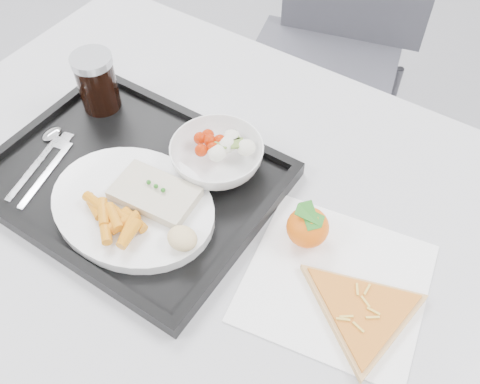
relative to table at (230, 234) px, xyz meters
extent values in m
cube|color=silver|center=(0.00, 0.00, 0.05)|extent=(1.20, 0.80, 0.03)
cylinder|color=#47474C|center=(-0.54, 0.34, -0.32)|extent=(0.04, 0.04, 0.72)
cube|color=#3C3C43|center=(-0.19, 0.72, -0.23)|extent=(0.51, 0.51, 0.04)
cylinder|color=#47474C|center=(-0.37, 0.54, -0.47)|extent=(0.03, 0.03, 0.43)
cylinder|color=#47474C|center=(-0.01, 0.54, -0.47)|extent=(0.03, 0.03, 0.43)
cylinder|color=#47474C|center=(-0.37, 0.90, -0.47)|extent=(0.03, 0.03, 0.43)
cylinder|color=#47474C|center=(-0.01, 0.90, -0.47)|extent=(0.03, 0.03, 0.43)
cube|color=black|center=(-0.16, -0.04, 0.07)|extent=(0.45, 0.35, 0.01)
cube|color=black|center=(-0.16, 0.12, 0.09)|extent=(0.45, 0.02, 0.01)
cube|color=black|center=(-0.16, -0.21, 0.09)|extent=(0.45, 0.02, 0.01)
cube|color=black|center=(0.05, -0.04, 0.09)|extent=(0.02, 0.32, 0.01)
cube|color=black|center=(-0.38, -0.04, 0.09)|extent=(0.02, 0.32, 0.01)
cylinder|color=white|center=(-0.12, -0.09, 0.09)|extent=(0.27, 0.27, 0.02)
cube|color=beige|center=(-0.09, -0.06, 0.11)|extent=(0.13, 0.09, 0.02)
sphere|color=#236B1C|center=(-0.11, -0.06, 0.12)|extent=(0.01, 0.01, 0.01)
sphere|color=#236B1C|center=(-0.09, -0.06, 0.12)|extent=(0.01, 0.01, 0.01)
sphere|color=#236B1C|center=(-0.08, -0.06, 0.12)|extent=(0.01, 0.01, 0.01)
ellipsoid|color=#EFD887|center=(-0.01, -0.11, 0.12)|extent=(0.05, 0.04, 0.03)
imported|color=white|center=(-0.06, 0.06, 0.11)|extent=(0.15, 0.15, 0.05)
cylinder|color=black|center=(-0.32, 0.06, 0.13)|extent=(0.07, 0.07, 0.10)
cylinder|color=#A5A8AD|center=(-0.32, 0.06, 0.18)|extent=(0.07, 0.07, 0.01)
cube|color=silver|center=(-0.31, -0.11, 0.08)|extent=(0.05, 0.15, 0.00)
ellipsoid|color=silver|center=(-0.34, -0.04, 0.09)|extent=(0.03, 0.04, 0.01)
cube|color=silver|center=(-0.28, -0.11, 0.08)|extent=(0.05, 0.15, 0.00)
cube|color=silver|center=(-0.32, -0.04, 0.08)|extent=(0.03, 0.04, 0.00)
cube|color=white|center=(0.20, -0.02, 0.07)|extent=(0.29, 0.28, 0.00)
ellipsoid|color=#EE9D00|center=(0.13, 0.02, 0.10)|extent=(0.08, 0.08, 0.06)
cube|color=#236B1C|center=(0.13, 0.02, 0.13)|extent=(0.04, 0.04, 0.02)
cube|color=#236B1C|center=(0.13, 0.02, 0.13)|extent=(0.05, 0.03, 0.02)
cylinder|color=tan|center=(0.25, -0.05, 0.08)|extent=(0.25, 0.25, 0.01)
cylinder|color=red|center=(0.25, -0.05, 0.08)|extent=(0.22, 0.22, 0.00)
cube|color=#EABC47|center=(0.25, -0.04, 0.09)|extent=(0.02, 0.01, 0.00)
cube|color=#EABC47|center=(0.24, -0.02, 0.09)|extent=(0.00, 0.02, 0.00)
cube|color=#EABC47|center=(0.27, -0.05, 0.09)|extent=(0.02, 0.01, 0.00)
cube|color=#EABC47|center=(0.27, -0.04, 0.09)|extent=(0.02, 0.00, 0.00)
cube|color=#EABC47|center=(0.24, -0.08, 0.09)|extent=(0.02, 0.01, 0.00)
cube|color=#EABC47|center=(0.24, -0.07, 0.09)|extent=(0.02, 0.01, 0.00)
cube|color=#EABC47|center=(0.26, -0.08, 0.09)|extent=(0.02, 0.01, 0.00)
cube|color=#EABC47|center=(0.23, -0.03, 0.09)|extent=(0.01, 0.02, 0.00)
cylinder|color=orange|center=(-0.09, -0.12, 0.11)|extent=(0.05, 0.03, 0.02)
cylinder|color=orange|center=(-0.13, -0.13, 0.12)|extent=(0.05, 0.04, 0.02)
cylinder|color=orange|center=(-0.16, -0.13, 0.11)|extent=(0.05, 0.03, 0.02)
cylinder|color=orange|center=(-0.11, -0.12, 0.11)|extent=(0.05, 0.02, 0.02)
cylinder|color=orange|center=(-0.07, -0.14, 0.12)|extent=(0.02, 0.05, 0.02)
cylinder|color=orange|center=(-0.11, -0.13, 0.12)|extent=(0.05, 0.04, 0.02)
cylinder|color=orange|center=(-0.10, -0.13, 0.11)|extent=(0.04, 0.05, 0.02)
cylinder|color=orange|center=(-0.10, -0.13, 0.11)|extent=(0.03, 0.05, 0.02)
cylinder|color=orange|center=(-0.15, -0.13, 0.12)|extent=(0.05, 0.02, 0.02)
cylinder|color=orange|center=(-0.11, -0.15, 0.11)|extent=(0.05, 0.04, 0.02)
cylinder|color=orange|center=(-0.08, -0.14, 0.12)|extent=(0.03, 0.05, 0.02)
sphere|color=#AA2103|center=(-0.08, 0.04, 0.12)|extent=(0.02, 0.02, 0.02)
sphere|color=#AA2103|center=(-0.07, 0.06, 0.12)|extent=(0.02, 0.02, 0.02)
sphere|color=#AA2103|center=(-0.10, 0.07, 0.12)|extent=(0.02, 0.02, 0.02)
sphere|color=#AA2103|center=(-0.07, 0.08, 0.12)|extent=(0.02, 0.02, 0.02)
sphere|color=#AA2103|center=(-0.08, 0.07, 0.12)|extent=(0.02, 0.02, 0.02)
sphere|color=#AA2103|center=(-0.09, 0.08, 0.12)|extent=(0.02, 0.02, 0.02)
ellipsoid|color=silver|center=(-0.03, 0.09, 0.12)|extent=(0.03, 0.03, 0.02)
ellipsoid|color=silver|center=(-0.06, 0.06, 0.12)|extent=(0.03, 0.03, 0.02)
ellipsoid|color=silver|center=(-0.06, 0.08, 0.12)|extent=(0.03, 0.03, 0.02)
ellipsoid|color=silver|center=(-0.06, 0.10, 0.12)|extent=(0.03, 0.03, 0.02)
cube|color=olive|center=(-0.04, 0.09, 0.12)|extent=(0.03, 0.03, 0.00)
cube|color=olive|center=(-0.06, 0.10, 0.12)|extent=(0.03, 0.03, 0.00)
cube|color=olive|center=(-0.06, 0.06, 0.12)|extent=(0.03, 0.03, 0.00)
camera|label=1|loc=(0.29, -0.41, 0.75)|focal=40.00mm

